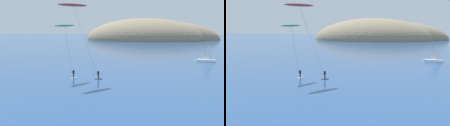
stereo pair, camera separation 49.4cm
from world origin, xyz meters
TOP-DOWN VIEW (x-y plane):
  - headland_island at (-10.72, 183.21)m, footprint 90.51×48.71m
  - sailboat_near at (11.98, 69.01)m, footprint 5.93×2.71m
  - kitesurfer_green at (-16.74, 37.28)m, footprint 3.09×5.06m
  - kitesurfer_red at (-13.97, 34.78)m, footprint 6.24×7.88m

SIDE VIEW (x-z plane):
  - headland_island at x=-10.72m, z-range -14.82..14.82m
  - sailboat_near at x=11.98m, z-range -2.21..3.49m
  - kitesurfer_green at x=-16.74m, z-range 3.93..14.27m
  - kitesurfer_red at x=-13.97m, z-range 5.63..19.49m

